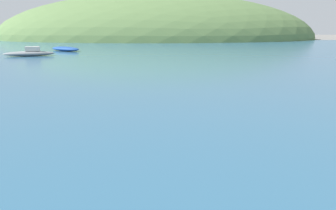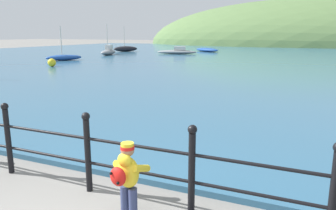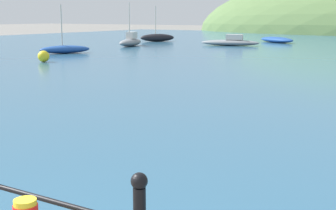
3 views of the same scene
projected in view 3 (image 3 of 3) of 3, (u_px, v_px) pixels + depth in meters
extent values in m
sphere|color=black|center=(139.00, 181.00, 3.21)|extent=(0.12, 0.12, 0.12)
cylinder|color=red|center=(25.00, 208.00, 3.27)|extent=(0.17, 0.17, 0.04)
cylinder|color=yellow|center=(25.00, 202.00, 3.26)|extent=(0.16, 0.16, 0.04)
ellipsoid|color=gray|center=(130.00, 42.00, 33.67)|extent=(1.60, 3.32, 0.53)
cube|color=silver|center=(132.00, 35.00, 33.79)|extent=(0.70, 0.98, 0.48)
cylinder|color=beige|center=(129.00, 21.00, 33.23)|extent=(0.07, 0.07, 2.56)
ellipsoid|color=#1E4793|center=(277.00, 40.00, 38.26)|extent=(4.09, 3.59, 0.46)
ellipsoid|color=black|center=(157.00, 38.00, 39.72)|extent=(2.72, 2.73, 0.65)
cylinder|color=beige|center=(156.00, 20.00, 39.40)|extent=(0.07, 0.07, 2.33)
ellipsoid|color=#1E4793|center=(65.00, 49.00, 27.24)|extent=(2.37, 2.90, 0.46)
cylinder|color=beige|center=(61.00, 25.00, 26.92)|extent=(0.07, 0.07, 2.34)
ellipsoid|color=gray|center=(230.00, 43.00, 34.17)|extent=(4.38, 2.04, 0.44)
cube|color=silver|center=(234.00, 37.00, 34.00)|extent=(1.29, 0.84, 0.39)
sphere|color=yellow|center=(44.00, 56.00, 22.12)|extent=(0.55, 0.55, 0.55)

